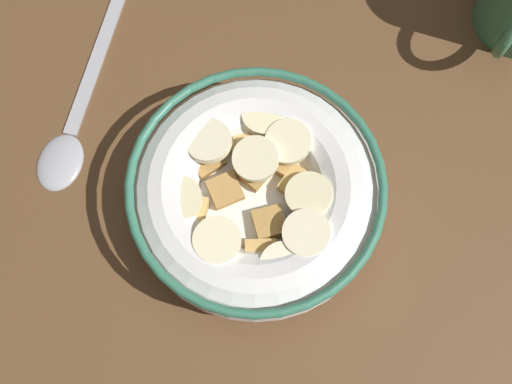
% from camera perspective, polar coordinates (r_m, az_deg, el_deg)
% --- Properties ---
extents(ground_plane, '(1.31, 1.31, 0.02)m').
position_cam_1_polar(ground_plane, '(0.45, 0.00, -1.51)').
color(ground_plane, brown).
extents(cereal_bowl, '(0.16, 0.16, 0.05)m').
position_cam_1_polar(cereal_bowl, '(0.42, -0.02, -0.18)').
color(cereal_bowl, white).
rests_on(cereal_bowl, ground_plane).
extents(spoon, '(0.16, 0.08, 0.01)m').
position_cam_1_polar(spoon, '(0.47, -16.25, 5.37)').
color(spoon, '#A5A5AD').
rests_on(spoon, ground_plane).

